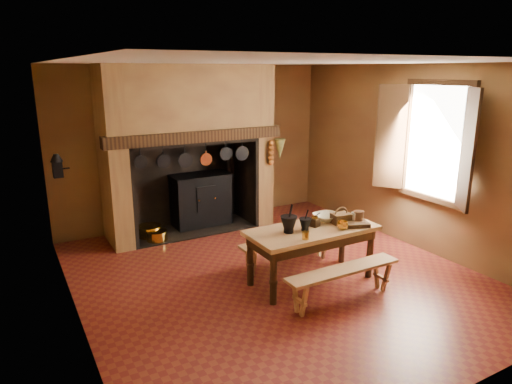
{
  "coord_description": "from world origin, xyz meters",
  "views": [
    {
      "loc": [
        -3.02,
        -4.82,
        2.71
      ],
      "look_at": [
        -0.13,
        0.3,
        1.13
      ],
      "focal_mm": 32.0,
      "sensor_mm": 36.0,
      "label": 1
    }
  ],
  "objects_px": {
    "work_table": "(312,237)",
    "mixing_bowl": "(327,217)",
    "wicker_basket": "(341,218)",
    "bench_front": "(343,277)",
    "coffee_grinder": "(315,222)",
    "iron_range": "(201,199)"
  },
  "relations": [
    {
      "from": "coffee_grinder",
      "to": "mixing_bowl",
      "type": "height_order",
      "value": "coffee_grinder"
    },
    {
      "from": "coffee_grinder",
      "to": "wicker_basket",
      "type": "bearing_deg",
      "value": -29.27
    },
    {
      "from": "coffee_grinder",
      "to": "mixing_bowl",
      "type": "bearing_deg",
      "value": 4.23
    },
    {
      "from": "coffee_grinder",
      "to": "mixing_bowl",
      "type": "relative_size",
      "value": 0.48
    },
    {
      "from": "iron_range",
      "to": "coffee_grinder",
      "type": "height_order",
      "value": "iron_range"
    },
    {
      "from": "work_table",
      "to": "wicker_basket",
      "type": "bearing_deg",
      "value": -3.7
    },
    {
      "from": "iron_range",
      "to": "wicker_basket",
      "type": "bearing_deg",
      "value": -73.91
    },
    {
      "from": "iron_range",
      "to": "work_table",
      "type": "height_order",
      "value": "iron_range"
    },
    {
      "from": "work_table",
      "to": "mixing_bowl",
      "type": "height_order",
      "value": "mixing_bowl"
    },
    {
      "from": "bench_front",
      "to": "wicker_basket",
      "type": "xyz_separation_m",
      "value": [
        0.44,
        0.61,
        0.49
      ]
    },
    {
      "from": "iron_range",
      "to": "coffee_grinder",
      "type": "bearing_deg",
      "value": -80.84
    },
    {
      "from": "coffee_grinder",
      "to": "wicker_basket",
      "type": "relative_size",
      "value": 0.65
    },
    {
      "from": "work_table",
      "to": "coffee_grinder",
      "type": "height_order",
      "value": "coffee_grinder"
    },
    {
      "from": "iron_range",
      "to": "coffee_grinder",
      "type": "xyz_separation_m",
      "value": [
        0.44,
        -2.75,
        0.32
      ]
    },
    {
      "from": "iron_range",
      "to": "bench_front",
      "type": "bearing_deg",
      "value": -83.83
    },
    {
      "from": "mixing_bowl",
      "to": "iron_range",
      "type": "bearing_deg",
      "value": 105.6
    },
    {
      "from": "wicker_basket",
      "to": "coffee_grinder",
      "type": "bearing_deg",
      "value": 176.44
    },
    {
      "from": "mixing_bowl",
      "to": "wicker_basket",
      "type": "distance_m",
      "value": 0.21
    },
    {
      "from": "coffee_grinder",
      "to": "bench_front",
      "type": "bearing_deg",
      "value": -113.56
    },
    {
      "from": "work_table",
      "to": "bench_front",
      "type": "bearing_deg",
      "value": -90.0
    },
    {
      "from": "work_table",
      "to": "wicker_basket",
      "type": "relative_size",
      "value": 6.47
    },
    {
      "from": "bench_front",
      "to": "mixing_bowl",
      "type": "xyz_separation_m",
      "value": [
        0.36,
        0.81,
        0.46
      ]
    }
  ]
}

